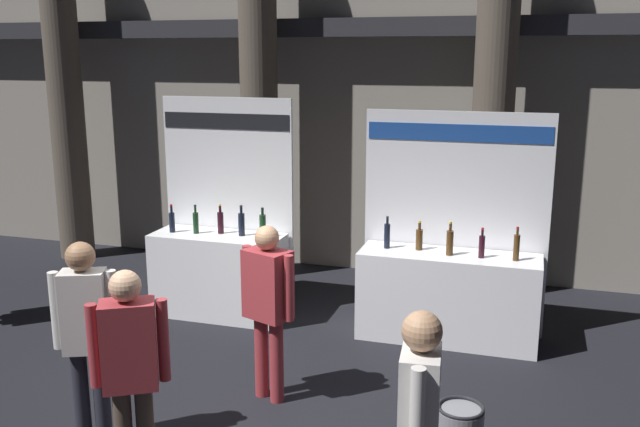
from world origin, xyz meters
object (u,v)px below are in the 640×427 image
(exhibitor_booth_1, at_px, (449,285))
(visitor_1, at_px, (86,330))
(exhibitor_booth_0, at_px, (220,264))
(visitor_0, at_px, (130,364))
(visitor_5, at_px, (268,297))

(exhibitor_booth_1, relative_size, visitor_1, 1.46)
(exhibitor_booth_0, distance_m, visitor_0, 3.40)
(exhibitor_booth_0, height_order, visitor_1, exhibitor_booth_0)
(exhibitor_booth_1, xyz_separation_m, visitor_1, (-2.38, -2.95, 0.37))
(visitor_0, bearing_deg, exhibitor_booth_1, 32.78)
(visitor_1, bearing_deg, visitor_5, -155.53)
(exhibitor_booth_0, height_order, exhibitor_booth_1, exhibitor_booth_0)
(exhibitor_booth_1, height_order, visitor_1, exhibitor_booth_1)
(exhibitor_booth_0, relative_size, exhibitor_booth_1, 1.04)
(exhibitor_booth_0, relative_size, visitor_1, 1.52)
(exhibitor_booth_0, xyz_separation_m, visitor_5, (1.29, -1.77, 0.34))
(visitor_0, relative_size, visitor_1, 0.98)
(visitor_1, height_order, visitor_5, visitor_1)
(visitor_1, bearing_deg, exhibitor_booth_0, -107.54)
(visitor_5, bearing_deg, visitor_0, -84.46)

